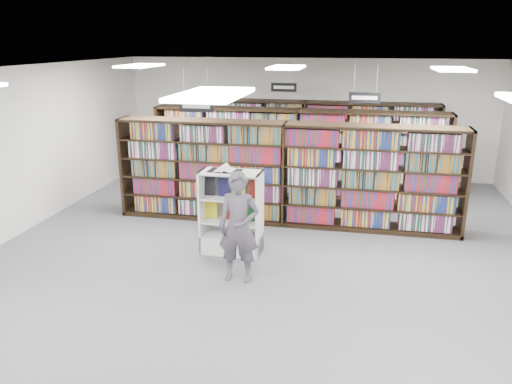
% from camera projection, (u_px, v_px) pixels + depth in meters
% --- Properties ---
extents(floor, '(12.00, 12.00, 0.00)m').
position_uv_depth(floor, '(266.00, 262.00, 8.57)').
color(floor, '#56565B').
rests_on(floor, ground).
extents(ceiling, '(10.00, 12.00, 0.10)m').
position_uv_depth(ceiling, '(268.00, 72.00, 7.63)').
color(ceiling, white).
rests_on(ceiling, wall_back).
extents(wall_back, '(10.00, 0.10, 3.20)m').
position_uv_depth(wall_back, '(307.00, 118.00, 13.72)').
color(wall_back, silver).
rests_on(wall_back, ground).
extents(bookshelf_row_near, '(7.00, 0.60, 2.10)m').
position_uv_depth(bookshelf_row_near, '(285.00, 174.00, 10.13)').
color(bookshelf_row_near, black).
rests_on(bookshelf_row_near, floor).
extents(bookshelf_row_mid, '(7.00, 0.60, 2.10)m').
position_uv_depth(bookshelf_row_mid, '(297.00, 153.00, 12.01)').
color(bookshelf_row_mid, black).
rests_on(bookshelf_row_mid, floor).
extents(bookshelf_row_far, '(7.00, 0.60, 2.10)m').
position_uv_depth(bookshelf_row_far, '(305.00, 140.00, 13.60)').
color(bookshelf_row_far, black).
rests_on(bookshelf_row_far, floor).
extents(aisle_sign_left, '(0.65, 0.02, 0.80)m').
position_uv_depth(aisle_sign_left, '(196.00, 105.00, 9.05)').
color(aisle_sign_left, '#B2B2B7').
rests_on(aisle_sign_left, ceiling).
extents(aisle_sign_right, '(0.65, 0.02, 0.80)m').
position_uv_depth(aisle_sign_right, '(365.00, 97.00, 10.35)').
color(aisle_sign_right, '#B2B2B7').
rests_on(aisle_sign_right, ceiling).
extents(aisle_sign_center, '(0.65, 0.02, 0.80)m').
position_uv_depth(aisle_sign_center, '(284.00, 86.00, 12.61)').
color(aisle_sign_center, '#B2B2B7').
rests_on(aisle_sign_center, ceiling).
extents(troffer_front_center, '(0.60, 1.20, 0.04)m').
position_uv_depth(troffer_front_center, '(212.00, 94.00, 4.84)').
color(troffer_front_center, white).
rests_on(troffer_front_center, ceiling).
extents(troffer_back_left, '(0.60, 1.20, 0.04)m').
position_uv_depth(troffer_back_left, '(140.00, 66.00, 10.10)').
color(troffer_back_left, white).
rests_on(troffer_back_left, ceiling).
extents(troffer_back_center, '(0.60, 1.20, 0.04)m').
position_uv_depth(troffer_back_center, '(287.00, 67.00, 9.52)').
color(troffer_back_center, white).
rests_on(troffer_back_center, ceiling).
extents(troffer_back_right, '(0.60, 1.20, 0.04)m').
position_uv_depth(troffer_back_right, '(452.00, 69.00, 8.94)').
color(troffer_back_right, white).
rests_on(troffer_back_right, ceiling).
extents(endcap_display, '(1.08, 0.56, 1.50)m').
position_uv_depth(endcap_display, '(232.00, 225.00, 8.91)').
color(endcap_display, silver).
rests_on(endcap_display, floor).
extents(open_book, '(0.58, 0.37, 0.13)m').
position_uv_depth(open_book, '(224.00, 169.00, 8.59)').
color(open_book, black).
rests_on(open_book, endcap_display).
extents(shopper, '(0.65, 0.44, 1.77)m').
position_uv_depth(shopper, '(239.00, 228.00, 7.72)').
color(shopper, '#4C4853').
rests_on(shopper, floor).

